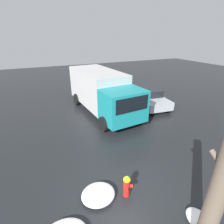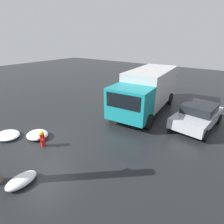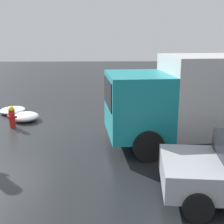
{
  "view_description": "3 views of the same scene",
  "coord_description": "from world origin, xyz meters",
  "px_view_note": "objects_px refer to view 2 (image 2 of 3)",
  "views": [
    {
      "loc": [
        -3.89,
        2.31,
        5.24
      ],
      "look_at": [
        4.43,
        -1.44,
        1.19
      ],
      "focal_mm": 28.0,
      "sensor_mm": 36.0,
      "label": 1
    },
    {
      "loc": [
        -3.97,
        -7.12,
        5.02
      ],
      "look_at": [
        3.74,
        -1.54,
        0.94
      ],
      "focal_mm": 28.0,
      "sensor_mm": 36.0,
      "label": 2
    },
    {
      "loc": [
        3.5,
        -11.74,
        3.53
      ],
      "look_at": [
        3.85,
        -0.67,
        0.75
      ],
      "focal_mm": 50.0,
      "sensor_mm": 36.0,
      "label": 3
    }
  ],
  "objects_px": {
    "delivery_truck": "(147,89)",
    "parked_car": "(198,115)",
    "fire_hydrant": "(42,138)",
    "pedestrian": "(140,105)"
  },
  "relations": [
    {
      "from": "fire_hydrant",
      "to": "pedestrian",
      "type": "xyz_separation_m",
      "value": [
        5.87,
        -2.3,
        0.47
      ]
    },
    {
      "from": "delivery_truck",
      "to": "pedestrian",
      "type": "bearing_deg",
      "value": 96.37
    },
    {
      "from": "pedestrian",
      "to": "parked_car",
      "type": "relative_size",
      "value": 0.4
    },
    {
      "from": "parked_car",
      "to": "fire_hydrant",
      "type": "bearing_deg",
      "value": 57.17
    },
    {
      "from": "delivery_truck",
      "to": "parked_car",
      "type": "relative_size",
      "value": 1.77
    },
    {
      "from": "fire_hydrant",
      "to": "delivery_truck",
      "type": "bearing_deg",
      "value": 98.21
    },
    {
      "from": "delivery_truck",
      "to": "pedestrian",
      "type": "xyz_separation_m",
      "value": [
        -1.57,
        -0.31,
        -0.68
      ]
    },
    {
      "from": "delivery_truck",
      "to": "fire_hydrant",
      "type": "bearing_deg",
      "value": 70.22
    },
    {
      "from": "fire_hydrant",
      "to": "parked_car",
      "type": "relative_size",
      "value": 0.2
    },
    {
      "from": "delivery_truck",
      "to": "parked_car",
      "type": "bearing_deg",
      "value": 165.83
    }
  ]
}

